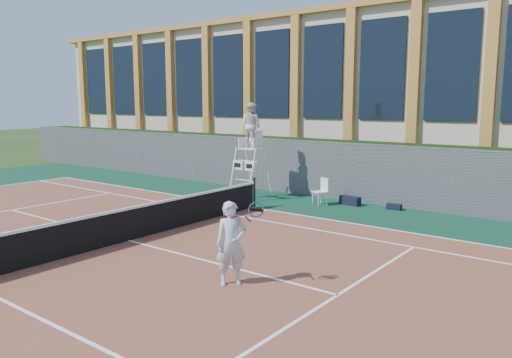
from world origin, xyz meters
The scene contains 12 objects.
ground centered at (0.00, 0.00, 0.00)m, with size 120.00×120.00×0.00m, color #233814.
apron centered at (0.00, 1.00, 0.01)m, with size 36.00×20.00×0.01m, color #0B3220.
tennis_court centered at (0.00, 0.00, 0.02)m, with size 23.77×10.97×0.02m, color brown.
tennis_net centered at (0.00, 0.00, 0.54)m, with size 0.10×11.30×1.10m.
fence centered at (0.00, 8.80, 1.10)m, with size 40.00×0.06×2.20m, color #595E60, non-canonical shape.
hedge centered at (0.00, 10.00, 1.10)m, with size 40.00×1.40×2.20m, color black.
building centered at (0.00, 17.95, 4.15)m, with size 45.00×10.60×8.22m.
umpire_chair centered at (-1.26, 7.05, 2.78)m, with size 1.06×1.63×3.80m.
plastic_chair centered at (1.69, 7.53, 0.60)m, with size 0.61×0.61×1.00m.
sports_bag_near centered at (2.54, 8.11, 0.17)m, with size 0.77×0.31×0.33m, color black.
sports_bag_far centered at (4.15, 8.33, 0.11)m, with size 0.51×0.22×0.20m, color black.
tennis_player centered at (4.36, -0.80, 0.90)m, with size 1.02×0.82×1.75m.
Camera 1 is at (10.77, -8.34, 3.75)m, focal length 35.00 mm.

